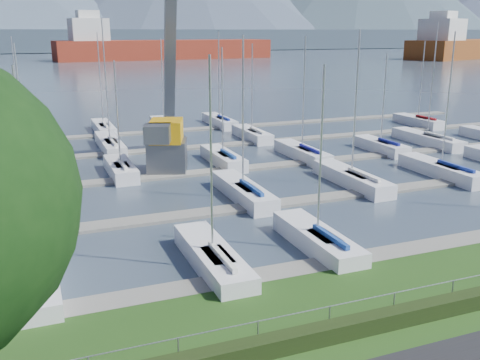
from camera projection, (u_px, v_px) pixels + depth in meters
name	position (u px, v px, depth m)	size (l,w,h in m)	color
water	(50.00, 56.00, 254.34)	(800.00, 540.00, 0.20)	#3D4A59
hedge	(357.00, 326.00, 20.68)	(80.00, 0.70, 0.70)	black
fence	(352.00, 302.00, 20.81)	(0.04, 0.04, 80.00)	gray
foothill	(44.00, 40.00, 315.37)	(900.00, 80.00, 12.00)	#404F5E
docks	(179.00, 175.00, 44.51)	(90.00, 41.60, 0.25)	slate
crane	(167.00, 104.00, 45.43)	(5.69, 13.48, 22.35)	#53555A
cargo_ship_mid	(156.00, 50.00, 224.22)	(91.85, 24.54, 21.50)	maroon
cargo_ship_east	(470.00, 49.00, 236.29)	(85.69, 44.14, 21.50)	brown
sailboat_fleet	(127.00, 105.00, 44.49)	(75.89, 49.99, 13.13)	silver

